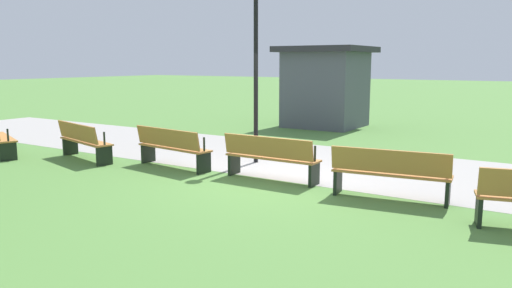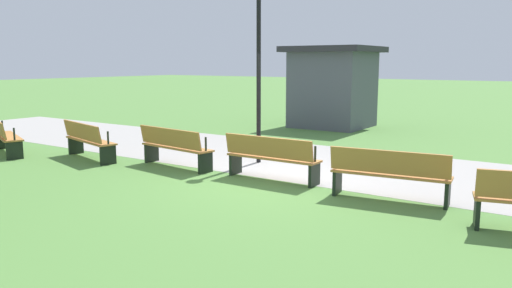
{
  "view_description": "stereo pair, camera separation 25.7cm",
  "coord_description": "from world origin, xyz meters",
  "px_view_note": "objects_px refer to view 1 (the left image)",
  "views": [
    {
      "loc": [
        4.89,
        -8.3,
        2.3
      ],
      "look_at": [
        0.0,
        -0.6,
        0.8
      ],
      "focal_mm": 34.99,
      "sensor_mm": 36.0,
      "label": 1
    },
    {
      "loc": [
        5.1,
        -8.16,
        2.3
      ],
      "look_at": [
        0.0,
        -0.6,
        0.8
      ],
      "focal_mm": 34.99,
      "sensor_mm": 36.0,
      "label": 2
    }
  ],
  "objects_px": {
    "bench_4": "(390,172)",
    "bench_2": "(172,146)",
    "bench_3": "(270,156)",
    "kiosk": "(326,86)",
    "lamp_post": "(256,41)",
    "bench_1": "(83,140)"
  },
  "relations": [
    {
      "from": "bench_4",
      "to": "bench_2",
      "type": "bearing_deg",
      "value": 172.86
    },
    {
      "from": "bench_3",
      "to": "kiosk",
      "type": "xyz_separation_m",
      "value": [
        -2.62,
        8.28,
        0.99
      ]
    },
    {
      "from": "lamp_post",
      "to": "bench_3",
      "type": "bearing_deg",
      "value": -48.63
    },
    {
      "from": "bench_3",
      "to": "lamp_post",
      "type": "height_order",
      "value": "lamp_post"
    },
    {
      "from": "bench_3",
      "to": "kiosk",
      "type": "bearing_deg",
      "value": 107.57
    },
    {
      "from": "bench_3",
      "to": "bench_4",
      "type": "relative_size",
      "value": 0.98
    },
    {
      "from": "bench_1",
      "to": "kiosk",
      "type": "distance_m",
      "value": 9.2
    },
    {
      "from": "bench_3",
      "to": "bench_4",
      "type": "height_order",
      "value": "same"
    },
    {
      "from": "bench_4",
      "to": "lamp_post",
      "type": "bearing_deg",
      "value": 150.13
    },
    {
      "from": "bench_3",
      "to": "lamp_post",
      "type": "relative_size",
      "value": 0.49
    },
    {
      "from": "bench_2",
      "to": "lamp_post",
      "type": "relative_size",
      "value": 0.5
    },
    {
      "from": "bench_3",
      "to": "bench_4",
      "type": "bearing_deg",
      "value": -3.54
    },
    {
      "from": "bench_4",
      "to": "lamp_post",
      "type": "relative_size",
      "value": 0.5
    },
    {
      "from": "bench_1",
      "to": "bench_4",
      "type": "xyz_separation_m",
      "value": [
        7.23,
        0.45,
        0.0
      ]
    },
    {
      "from": "bench_2",
      "to": "bench_3",
      "type": "xyz_separation_m",
      "value": [
        2.42,
        0.15,
        0.0
      ]
    },
    {
      "from": "kiosk",
      "to": "bench_3",
      "type": "bearing_deg",
      "value": -72.34
    },
    {
      "from": "bench_4",
      "to": "lamp_post",
      "type": "xyz_separation_m",
      "value": [
        -3.63,
        1.52,
        2.3
      ]
    },
    {
      "from": "lamp_post",
      "to": "kiosk",
      "type": "bearing_deg",
      "value": 101.57
    },
    {
      "from": "bench_1",
      "to": "lamp_post",
      "type": "height_order",
      "value": "lamp_post"
    },
    {
      "from": "bench_2",
      "to": "kiosk",
      "type": "height_order",
      "value": "kiosk"
    },
    {
      "from": "bench_2",
      "to": "bench_4",
      "type": "distance_m",
      "value": 4.84
    },
    {
      "from": "bench_1",
      "to": "lamp_post",
      "type": "distance_m",
      "value": 4.7
    }
  ]
}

